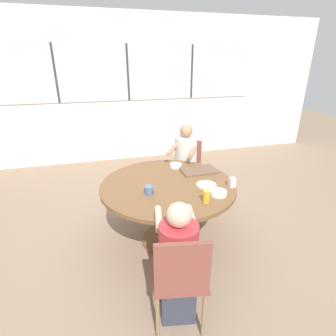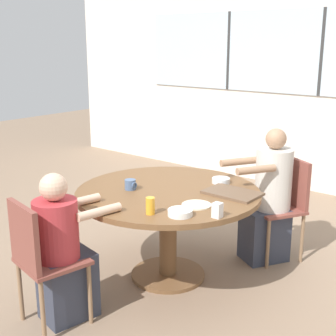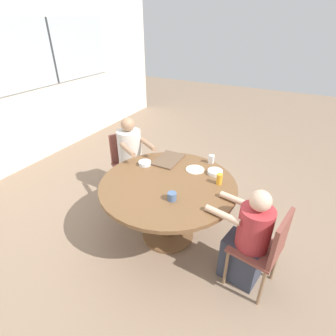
{
  "view_description": "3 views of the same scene",
  "coord_description": "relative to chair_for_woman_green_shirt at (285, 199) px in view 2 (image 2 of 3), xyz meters",
  "views": [
    {
      "loc": [
        -0.67,
        -2.43,
        1.96
      ],
      "look_at": [
        0.0,
        0.0,
        0.92
      ],
      "focal_mm": 28.0,
      "sensor_mm": 36.0,
      "label": 1
    },
    {
      "loc": [
        2.19,
        -2.69,
        1.86
      ],
      "look_at": [
        0.0,
        0.0,
        0.92
      ],
      "focal_mm": 50.0,
      "sensor_mm": 36.0,
      "label": 2
    },
    {
      "loc": [
        -2.03,
        -1.08,
        2.25
      ],
      "look_at": [
        0.0,
        0.0,
        0.92
      ],
      "focal_mm": 28.0,
      "sensor_mm": 36.0,
      "label": 3
    }
  ],
  "objects": [
    {
      "name": "chair_for_man_blue_shirt",
      "position": [
        -0.75,
        -2.02,
        0.0
      ],
      "size": [
        0.47,
        0.47,
        0.89
      ],
      "rotation": [
        0.0,
        0.0,
        -0.19
      ],
      "color": "brown",
      "rests_on": "ground_plane"
    },
    {
      "name": "ground_plane",
      "position": [
        -0.55,
        -0.94,
        -0.53
      ],
      "size": [
        16.0,
        16.0,
        0.0
      ],
      "primitive_type": "plane",
      "color": "#8C725B"
    },
    {
      "name": "chair_for_woman_green_shirt",
      "position": [
        0.0,
        0.0,
        0.0
      ],
      "size": [
        0.55,
        0.55,
        0.89
      ],
      "rotation": [
        0.0,
        0.0,
        -3.67
      ],
      "color": "brown",
      "rests_on": "ground_plane"
    },
    {
      "name": "food_tray_dark",
      "position": [
        -0.11,
        -0.71,
        0.21
      ],
      "size": [
        0.41,
        0.27,
        0.02
      ],
      "color": "brown",
      "rests_on": "dining_table"
    },
    {
      "name": "plate_tortillas",
      "position": [
        -0.17,
        -1.09,
        0.21
      ],
      "size": [
        0.21,
        0.21,
        0.01
      ],
      "color": "beige",
      "rests_on": "dining_table"
    },
    {
      "name": "juice_glass",
      "position": [
        -0.31,
        -1.42,
        0.26
      ],
      "size": [
        0.06,
        0.06,
        0.12
      ],
      "color": "gold",
      "rests_on": "dining_table"
    },
    {
      "name": "person_woman_green_shirt",
      "position": [
        -0.08,
        -0.14,
        -0.01
      ],
      "size": [
        0.55,
        0.64,
        1.16
      ],
      "rotation": [
        0.0,
        0.0,
        -3.67
      ],
      "color": "#333847",
      "rests_on": "ground_plane"
    },
    {
      "name": "person_man_blue_shirt",
      "position": [
        -0.72,
        -1.85,
        -0.06
      ],
      "size": [
        0.39,
        0.58,
        1.05
      ],
      "rotation": [
        0.0,
        0.0,
        -0.19
      ],
      "color": "#333847",
      "rests_on": "ground_plane"
    },
    {
      "name": "dining_table",
      "position": [
        -0.55,
        -0.94,
        0.07
      ],
      "size": [
        1.44,
        1.44,
        0.74
      ],
      "color": "brown",
      "rests_on": "ground_plane"
    },
    {
      "name": "bowl_white_shallow",
      "position": [
        -0.14,
        -1.32,
        0.22
      ],
      "size": [
        0.17,
        0.17,
        0.04
      ],
      "color": "white",
      "rests_on": "dining_table"
    },
    {
      "name": "milk_carton_small",
      "position": [
        0.07,
        -1.19,
        0.25
      ],
      "size": [
        0.06,
        0.06,
        0.1
      ],
      "color": "silver",
      "rests_on": "dining_table"
    },
    {
      "name": "bowl_cereal",
      "position": [
        -0.33,
        -0.52,
        0.23
      ],
      "size": [
        0.15,
        0.15,
        0.04
      ],
      "color": "silver",
      "rests_on": "dining_table"
    },
    {
      "name": "wall_back_with_windows",
      "position": [
        -0.55,
        2.0,
        0.89
      ],
      "size": [
        8.4,
        0.08,
        2.8
      ],
      "color": "silver",
      "rests_on": "ground_plane"
    },
    {
      "name": "coffee_mug",
      "position": [
        -0.79,
        -1.11,
        0.24
      ],
      "size": [
        0.09,
        0.09,
        0.08
      ],
      "color": "slate",
      "rests_on": "dining_table"
    }
  ]
}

